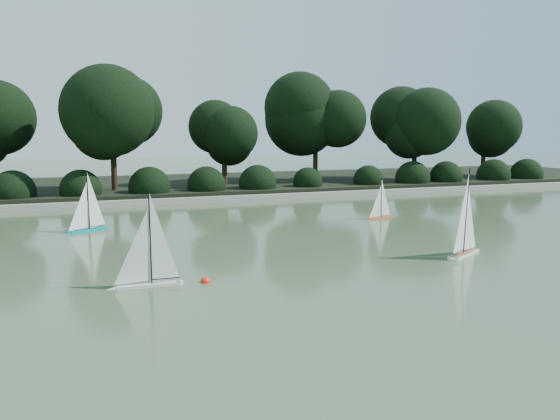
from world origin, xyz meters
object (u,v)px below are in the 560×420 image
sailboat_white_a (142,271)px  race_buoy (205,282)px  sailboat_orange (379,212)px  sailboat_white_b (466,241)px  sailboat_teal (84,222)px

sailboat_white_a → race_buoy: bearing=-3.4°
sailboat_white_a → sailboat_orange: bearing=34.1°
sailboat_white_b → sailboat_teal: (-6.88, 4.91, -0.03)m
sailboat_teal → race_buoy: (1.80, -5.13, -0.24)m
race_buoy → sailboat_orange: bearing=38.7°
sailboat_white_b → sailboat_orange: bearing=83.0°
sailboat_white_a → sailboat_teal: sailboat_white_a is taller
sailboat_teal → sailboat_white_a: bearing=-80.5°
sailboat_white_a → race_buoy: 0.98m
sailboat_white_a → sailboat_orange: sailboat_white_a is taller
sailboat_white_b → race_buoy: sailboat_white_b is taller
sailboat_white_b → sailboat_orange: 4.31m
sailboat_white_b → race_buoy: size_ratio=10.97×
sailboat_white_b → sailboat_teal: 8.45m
sailboat_orange → sailboat_white_a: bearing=-145.9°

